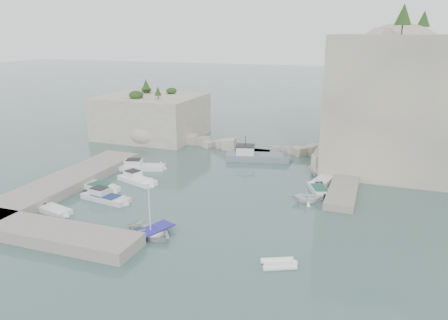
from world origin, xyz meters
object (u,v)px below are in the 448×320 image
(motorboat_c, at_px, (100,189))
(motorboat_b, at_px, (137,182))
(rowboat, at_px, (151,236))
(tender_east_c, at_px, (325,181))
(motorboat_a, at_px, (141,169))
(tender_east_d, at_px, (325,177))
(inflatable_dinghy, at_px, (278,266))
(tender_east_b, at_px, (319,192))
(tender_east_a, at_px, (307,202))
(work_boat, at_px, (257,160))
(motorboat_d, at_px, (106,200))
(motorboat_e, at_px, (56,213))

(motorboat_c, bearing_deg, motorboat_b, 67.17)
(rowboat, relative_size, tender_east_c, 0.92)
(motorboat_a, bearing_deg, tender_east_d, -4.54)
(motorboat_b, height_order, inflatable_dinghy, motorboat_b)
(tender_east_b, bearing_deg, tender_east_c, -24.41)
(tender_east_b, bearing_deg, motorboat_b, 77.83)
(inflatable_dinghy, height_order, tender_east_b, tender_east_b)
(tender_east_a, distance_m, tender_east_c, 7.60)
(tender_east_a, xyz_separation_m, work_boat, (-9.21, 13.53, 0.00))
(motorboat_a, xyz_separation_m, tender_east_d, (23.13, 4.98, 0.00))
(rowboat, relative_size, tender_east_a, 1.57)
(rowboat, distance_m, tender_east_a, 17.11)
(rowboat, relative_size, tender_east_d, 1.17)
(rowboat, relative_size, tender_east_b, 0.98)
(tender_east_d, bearing_deg, motorboat_d, 120.67)
(tender_east_a, bearing_deg, inflatable_dinghy, 170.35)
(motorboat_c, distance_m, tender_east_b, 24.86)
(rowboat, distance_m, inflatable_dinghy, 11.85)
(work_boat, bearing_deg, tender_east_c, -44.34)
(motorboat_e, height_order, tender_east_b, same)
(rowboat, relative_size, inflatable_dinghy, 1.75)
(inflatable_dinghy, distance_m, tender_east_c, 21.39)
(motorboat_a, relative_size, tender_east_d, 1.61)
(motorboat_b, xyz_separation_m, motorboat_d, (-0.10, -6.27, 0.00))
(motorboat_d, bearing_deg, motorboat_c, 143.17)
(motorboat_e, bearing_deg, tender_east_c, 52.87)
(motorboat_d, height_order, rowboat, motorboat_d)
(motorboat_d, relative_size, tender_east_d, 1.46)
(motorboat_d, bearing_deg, tender_east_b, 34.93)
(motorboat_b, relative_size, tender_east_d, 1.37)
(motorboat_d, relative_size, motorboat_e, 1.59)
(motorboat_c, relative_size, work_boat, 0.55)
(rowboat, bearing_deg, motorboat_a, 53.48)
(motorboat_a, bearing_deg, tender_east_c, -8.62)
(motorboat_d, height_order, tender_east_d, tender_east_d)
(rowboat, height_order, tender_east_b, rowboat)
(tender_east_a, xyz_separation_m, tender_east_c, (0.92, 7.54, 0.00))
(motorboat_c, bearing_deg, rowboat, -22.82)
(tender_east_a, xyz_separation_m, tender_east_b, (0.82, 3.48, 0.00))
(motorboat_c, bearing_deg, motorboat_d, -31.64)
(motorboat_a, relative_size, work_boat, 0.71)
(motorboat_c, distance_m, rowboat, 14.07)
(rowboat, bearing_deg, motorboat_e, 104.65)
(motorboat_a, distance_m, tender_east_c, 23.61)
(inflatable_dinghy, xyz_separation_m, tender_east_a, (-0.18, 13.83, 0.00))
(motorboat_c, xyz_separation_m, rowboat, (11.25, -8.45, 0.00))
(inflatable_dinghy, distance_m, tender_east_a, 13.84)
(tender_east_c, bearing_deg, motorboat_d, 138.16)
(motorboat_c, xyz_separation_m, tender_east_d, (23.52, 13.35, 0.00))
(motorboat_e, bearing_deg, tender_east_d, 55.53)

